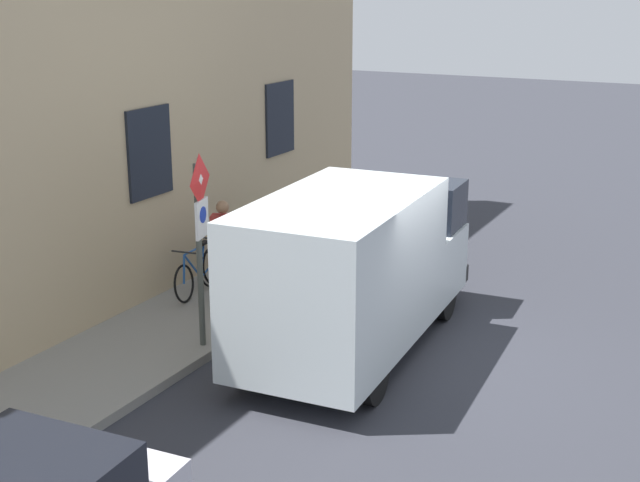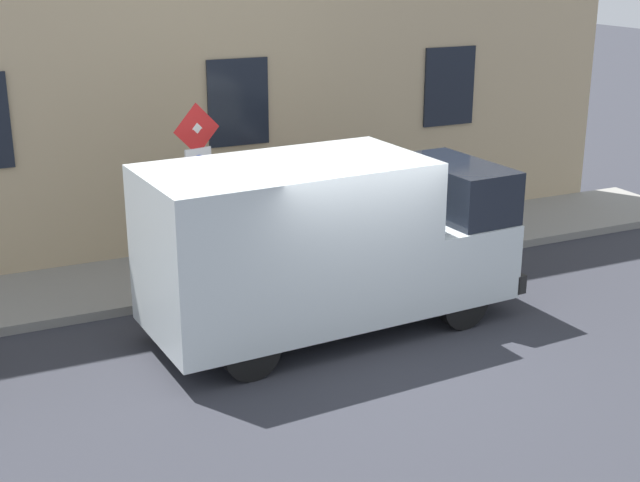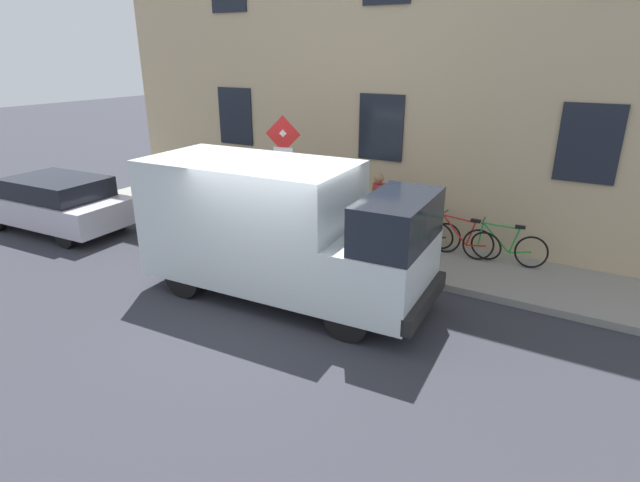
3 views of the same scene
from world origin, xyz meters
name	(u,v)px [view 2 (image 2 of 3)]	position (x,y,z in m)	size (l,w,h in m)	color
ground_plane	(356,343)	(0.00, 0.00, 0.00)	(80.00, 80.00, 0.00)	#2D2F36
sidewalk_slab	(264,263)	(3.40, 0.00, 0.07)	(2.20, 17.68, 0.14)	gray
building_facade	(228,12)	(4.85, 0.00, 4.16)	(0.75, 15.68, 8.32)	tan
sign_post_stacked	(198,172)	(2.51, 1.38, 2.02)	(0.20, 0.55, 2.79)	#474C47
delivery_van	(325,241)	(0.59, 0.19, 1.33)	(2.31, 5.44, 2.50)	silver
bicycle_green	(407,208)	(3.95, -3.13, 0.51)	(0.46, 1.72, 0.89)	black
bicycle_red	(365,214)	(3.95, -2.25, 0.51)	(0.46, 1.72, 0.89)	black
bicycle_black	(322,220)	(3.95, -1.36, 0.51)	(0.46, 1.71, 0.89)	black
bicycle_blue	(278,226)	(3.95, -0.48, 0.51)	(0.48, 1.71, 0.89)	black
pedestrian	(290,203)	(3.39, -0.48, 1.07)	(0.47, 0.39, 1.72)	#262B47
litter_bin	(309,243)	(2.65, -0.51, 0.59)	(0.44, 0.44, 0.90)	#2D5133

